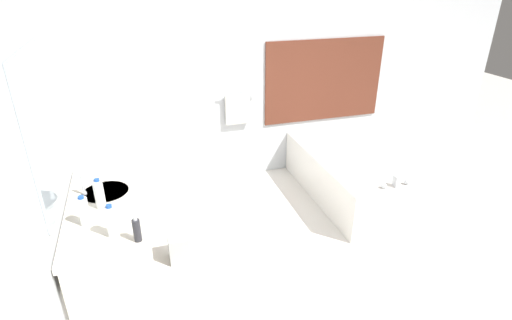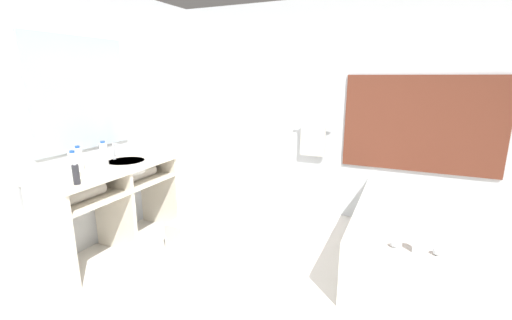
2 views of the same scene
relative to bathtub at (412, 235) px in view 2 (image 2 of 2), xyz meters
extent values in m
plane|color=silver|center=(-0.94, -1.25, -0.30)|extent=(16.00, 16.00, 0.00)
cube|color=silver|center=(-0.94, 0.98, 1.05)|extent=(7.40, 0.06, 2.70)
cube|color=brown|center=(0.00, 0.93, 0.95)|extent=(1.70, 0.02, 1.10)
cylinder|color=silver|center=(-1.24, 0.91, 0.85)|extent=(0.50, 0.02, 0.02)
cube|color=beige|center=(-1.24, 0.90, 0.68)|extent=(0.32, 0.04, 0.40)
cube|color=silver|center=(-3.17, -1.25, 1.05)|extent=(0.06, 7.40, 2.70)
cube|color=#B2C1CC|center=(-3.13, -0.93, 1.31)|extent=(0.02, 1.10, 1.10)
cube|color=beige|center=(-2.83, -0.93, 0.58)|extent=(0.59, 1.44, 0.05)
cube|color=beige|center=(-2.83, -0.93, 0.36)|extent=(0.56, 1.37, 0.02)
cylinder|color=white|center=(-2.83, -0.72, 0.55)|extent=(0.38, 0.38, 0.12)
cube|color=beige|center=(-2.83, -1.63, 0.13)|extent=(0.54, 0.04, 0.86)
cube|color=beige|center=(-2.83, -0.93, 0.13)|extent=(0.54, 0.04, 0.86)
cube|color=beige|center=(-2.83, -0.23, 0.13)|extent=(0.54, 0.04, 0.86)
cylinder|color=beige|center=(-2.79, -1.29, 0.44)|extent=(0.13, 0.40, 0.13)
cylinder|color=beige|center=(-2.79, -0.57, 0.44)|extent=(0.13, 0.40, 0.13)
cylinder|color=silver|center=(-3.00, -0.72, 0.62)|extent=(0.04, 0.04, 0.02)
cylinder|color=silver|center=(-3.00, -0.72, 0.71)|extent=(0.02, 0.02, 0.16)
cube|color=silver|center=(-2.96, -0.72, 0.78)|extent=(0.07, 0.01, 0.01)
cube|color=silver|center=(0.00, 0.00, -0.03)|extent=(1.04, 1.88, 0.55)
ellipsoid|color=white|center=(0.00, 0.00, 0.10)|extent=(0.75, 1.35, 0.30)
cube|color=silver|center=(0.00, -0.84, 0.31)|extent=(0.04, 0.07, 0.12)
sphere|color=silver|center=(-0.14, -0.84, 0.28)|extent=(0.06, 0.06, 0.06)
sphere|color=silver|center=(0.14, -0.84, 0.28)|extent=(0.06, 0.06, 0.06)
cylinder|color=silver|center=(-2.85, -0.97, 0.73)|extent=(0.08, 0.08, 0.24)
cylinder|color=#1E4CA8|center=(-2.85, -0.97, 0.86)|extent=(0.04, 0.04, 0.02)
cylinder|color=silver|center=(-2.76, -1.39, 0.73)|extent=(0.08, 0.08, 0.23)
cylinder|color=#1E4CA8|center=(-2.76, -1.39, 0.85)|extent=(0.04, 0.04, 0.02)
cylinder|color=silver|center=(-2.95, -1.18, 0.72)|extent=(0.08, 0.08, 0.22)
cylinder|color=#1E4CA8|center=(-2.95, -1.18, 0.84)|extent=(0.04, 0.04, 0.02)
cylinder|color=#28282D|center=(-2.60, -1.50, 0.69)|extent=(0.05, 0.05, 0.17)
cylinder|color=silver|center=(-2.60, -1.50, 0.79)|extent=(0.02, 0.02, 0.03)
cube|color=#B2B2B2|center=(-2.26, -0.63, -0.17)|extent=(0.21, 0.21, 0.27)
camera|label=1|loc=(-2.50, -3.89, 2.30)|focal=28.00mm
camera|label=2|loc=(-0.13, -3.36, 1.48)|focal=24.00mm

